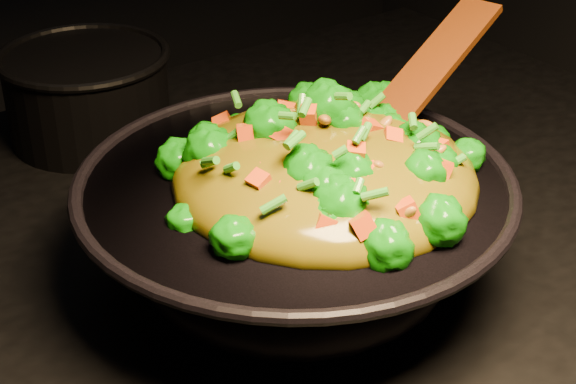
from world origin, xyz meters
TOP-DOWN VIEW (x-y plane):
  - wok at (0.00, -0.06)m, footprint 0.43×0.43m
  - stir_fry at (0.02, -0.07)m, footprint 0.29×0.29m
  - spatula at (0.13, -0.05)m, footprint 0.26×0.11m
  - back_pot at (-0.02, 0.32)m, footprint 0.24×0.24m

SIDE VIEW (x-z plane):
  - wok at x=0.00m, z-range 0.90..1.00m
  - back_pot at x=-0.02m, z-range 0.90..1.01m
  - stir_fry at x=0.02m, z-range 1.00..1.09m
  - spatula at x=0.13m, z-range 0.99..1.11m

